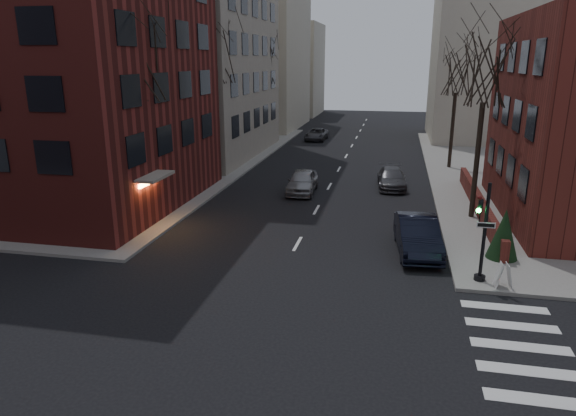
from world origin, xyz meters
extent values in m
plane|color=black|center=(0.00, 0.00, 0.00)|extent=(160.00, 160.00, 0.00)
cube|color=gray|center=(-29.00, 30.00, 0.07)|extent=(44.00, 44.00, 0.15)
cube|color=maroon|center=(-15.50, 16.50, 9.00)|extent=(15.00, 15.00, 18.00)
cube|color=maroon|center=(9.30, 19.00, 0.65)|extent=(0.35, 16.00, 1.00)
cube|color=#B7AF9B|center=(-15.00, 55.00, 9.00)|extent=(14.00, 16.00, 18.00)
cube|color=#B7AF9B|center=(15.00, 50.00, 8.00)|extent=(14.00, 14.00, 16.00)
cube|color=#B7AF9B|center=(-13.00, 72.00, 7.00)|extent=(10.00, 12.00, 14.00)
cylinder|color=black|center=(8.00, 9.00, 2.15)|extent=(0.14, 0.14, 4.00)
cylinder|color=black|center=(8.00, 9.00, 0.25)|extent=(0.44, 0.44, 0.20)
imported|color=black|center=(7.75, 9.00, 3.00)|extent=(0.16, 0.20, 1.00)
sphere|color=#19FF4C|center=(7.68, 8.95, 3.05)|extent=(0.18, 0.18, 0.18)
cube|color=white|center=(8.00, 8.88, 2.50)|extent=(0.70, 0.03, 0.22)
cylinder|color=#2D231C|center=(-8.80, 14.00, 3.47)|extent=(0.28, 0.28, 6.65)
cylinder|color=#2D231C|center=(-8.80, 26.00, 3.65)|extent=(0.28, 0.28, 7.00)
cylinder|color=#2D231C|center=(-8.80, 40.00, 3.30)|extent=(0.28, 0.28, 6.30)
cylinder|color=#2D231C|center=(8.80, 18.00, 3.30)|extent=(0.28, 0.28, 6.30)
cylinder|color=#2D231C|center=(8.80, 32.00, 3.12)|extent=(0.28, 0.28, 5.95)
cylinder|color=black|center=(-8.20, 22.00, 3.15)|extent=(0.12, 0.12, 6.00)
sphere|color=#FFA54C|center=(-8.20, 22.00, 6.25)|extent=(0.36, 0.36, 0.36)
cylinder|color=black|center=(-8.20, 42.00, 3.15)|extent=(0.12, 0.12, 6.00)
sphere|color=#FFA54C|center=(-8.20, 42.00, 6.25)|extent=(0.36, 0.36, 0.36)
imported|color=black|center=(5.63, 12.05, 0.84)|extent=(2.25, 5.22, 1.67)
imported|color=gray|center=(-1.57, 21.88, 0.77)|extent=(1.96, 4.56, 1.54)
imported|color=#3F3E43|center=(4.29, 24.53, 0.67)|extent=(2.22, 4.75, 1.34)
imported|color=#424247|center=(-4.21, 45.11, 0.64)|extent=(2.25, 4.65, 1.27)
cube|color=silver|center=(8.78, 8.50, 0.64)|extent=(0.47, 0.63, 0.97)
cone|color=#16321C|center=(9.29, 11.71, 1.28)|extent=(1.37, 1.37, 2.25)
camera|label=1|loc=(4.38, -11.10, 8.67)|focal=32.00mm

